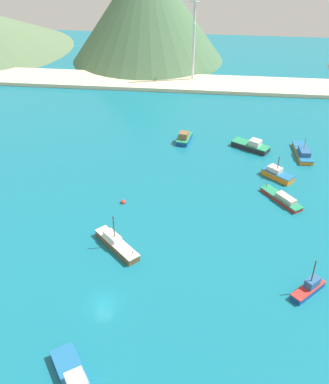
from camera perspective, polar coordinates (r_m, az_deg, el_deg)
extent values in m
cube|color=#146B7F|center=(94.87, -3.71, -0.81)|extent=(260.00, 280.00, 0.50)
cube|color=orange|center=(104.03, 14.26, 2.05)|extent=(7.25, 6.77, 1.28)
cube|color=#1E669E|center=(103.67, 14.32, 2.40)|extent=(7.39, 6.90, 0.20)
cube|color=beige|center=(103.77, 13.96, 2.88)|extent=(3.63, 3.53, 1.00)
cylinder|color=#4C3823|center=(102.54, 14.38, 3.70)|extent=(0.20, 0.20, 2.96)
cube|color=red|center=(96.53, 14.68, -0.87)|extent=(8.12, 9.54, 0.70)
cube|color=#238C5B|center=(96.29, 14.72, -0.65)|extent=(8.28, 9.73, 0.20)
cube|color=#B2ADA3|center=(95.29, 15.29, -0.74)|extent=(4.18, 4.68, 0.87)
cylinder|color=#4C3823|center=(98.71, 12.92, 0.81)|extent=(0.37, 0.43, 0.97)
cube|color=#1E5BA8|center=(63.88, -11.47, -22.57)|extent=(8.72, 10.51, 1.11)
cube|color=#1E669E|center=(63.34, -11.54, -22.23)|extent=(8.90, 10.72, 0.20)
cube|color=silver|center=(61.88, -11.20, -22.70)|extent=(3.55, 3.65, 1.55)
cube|color=orange|center=(115.70, 17.23, 4.77)|extent=(3.69, 10.91, 0.90)
cube|color=#1E669E|center=(115.45, 17.27, 5.01)|extent=(3.76, 11.13, 0.20)
cube|color=#28568C|center=(114.00, 17.46, 4.98)|extent=(2.56, 4.40, 1.13)
cylinder|color=#4C3823|center=(113.90, 17.53, 6.03)|extent=(0.10, 0.10, 2.68)
cube|color=brown|center=(81.47, -6.09, -6.81)|extent=(9.37, 9.27, 1.17)
cube|color=white|center=(81.04, -6.12, -6.43)|extent=(9.56, 9.45, 0.20)
cube|color=silver|center=(81.59, -6.68, -5.65)|extent=(3.83, 3.81, 0.92)
cylinder|color=#4C3823|center=(77.43, -4.13, -7.83)|extent=(0.56, 0.56, 1.58)
cylinder|color=#4C3823|center=(79.43, -6.51, -4.40)|extent=(0.20, 0.20, 4.47)
cube|color=#14478C|center=(117.32, 2.56, 6.77)|extent=(3.92, 7.08, 1.06)
cube|color=#238C5B|center=(117.04, 2.56, 7.04)|extent=(4.00, 7.22, 0.20)
cube|color=brown|center=(115.92, 2.47, 7.27)|extent=(2.53, 2.82, 1.59)
cube|color=#232328|center=(115.40, 10.94, 5.73)|extent=(9.72, 7.46, 1.20)
cube|color=#238C5B|center=(115.09, 10.98, 6.04)|extent=(9.92, 7.61, 0.20)
cube|color=beige|center=(114.32, 11.54, 6.21)|extent=(3.49, 3.40, 1.35)
cube|color=#14478C|center=(76.56, 17.86, -11.93)|extent=(6.01, 6.07, 0.87)
cube|color=red|center=(76.19, 17.93, -11.64)|extent=(6.13, 6.19, 0.20)
cube|color=#28568C|center=(76.19, 18.40, -10.90)|extent=(2.84, 2.85, 1.42)
cylinder|color=#4C3823|center=(74.00, 18.54, -9.53)|extent=(0.19, 0.19, 4.16)
sphere|color=red|center=(93.09, -5.31, -1.31)|extent=(1.06, 1.06, 1.06)
cube|color=beige|center=(157.05, 0.67, 13.84)|extent=(247.00, 15.95, 1.20)
cone|color=#476B47|center=(180.00, -2.26, 22.56)|extent=(58.83, 58.83, 39.00)
cylinder|color=silver|center=(154.74, 3.79, 19.39)|extent=(0.84, 0.84, 31.78)
cylinder|color=silver|center=(152.64, 3.94, 23.09)|extent=(3.18, 0.42, 0.42)
cylinder|color=silver|center=(153.88, 3.84, 20.77)|extent=(0.42, 2.54, 0.42)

